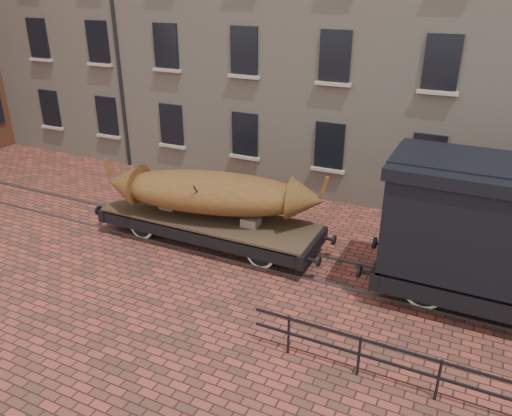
% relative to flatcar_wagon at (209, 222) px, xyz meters
% --- Properties ---
extents(ground, '(90.00, 90.00, 0.00)m').
position_rel_flatcar_wagon_xyz_m(ground, '(1.29, 0.00, -0.74)').
color(ground, '#4E2E24').
extents(warehouse_cream, '(40.00, 10.19, 14.00)m').
position_rel_flatcar_wagon_xyz_m(warehouse_cream, '(4.29, 9.99, 6.26)').
color(warehouse_cream, '#BAAC93').
rests_on(warehouse_cream, ground).
extents(rail_track, '(30.00, 1.52, 0.06)m').
position_rel_flatcar_wagon_xyz_m(rail_track, '(1.29, 0.00, -0.71)').
color(rail_track, '#59595E').
rests_on(rail_track, ground).
extents(flatcar_wagon, '(7.91, 2.15, 1.19)m').
position_rel_flatcar_wagon_xyz_m(flatcar_wagon, '(0.00, 0.00, 0.00)').
color(flatcar_wagon, '#4F3A2B').
rests_on(flatcar_wagon, ground).
extents(iron_boat, '(7.07, 3.25, 1.68)m').
position_rel_flatcar_wagon_xyz_m(iron_boat, '(0.15, -0.00, 1.05)').
color(iron_boat, brown).
rests_on(iron_boat, flatcar_wagon).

